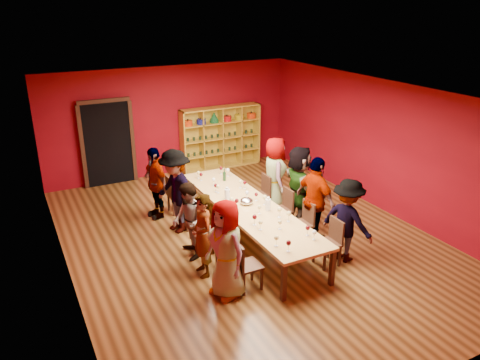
{
  "coord_description": "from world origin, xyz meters",
  "views": [
    {
      "loc": [
        -4.08,
        -7.61,
        4.64
      ],
      "look_at": [
        0.03,
        0.41,
        1.15
      ],
      "focal_mm": 35.0,
      "sensor_mm": 36.0,
      "label": 1
    }
  ],
  "objects_px": {
    "chair_person_left_2": "(210,229)",
    "chair_person_left_3": "(188,207)",
    "chair_person_right_1": "(304,221)",
    "person_left_1": "(203,236)",
    "person_left_3": "(176,191)",
    "chair_person_right_0": "(331,240)",
    "chair_person_left_0": "(244,263)",
    "spittoon_bowl": "(246,201)",
    "person_right_3": "(275,174)",
    "person_left_0": "(226,249)",
    "chair_person_right_2": "(284,207)",
    "person_right_1": "(316,200)",
    "person_left_2": "(188,221)",
    "chair_person_right_3": "(262,192)",
    "shelving_unit": "(220,134)",
    "chair_person_left_1": "(225,244)",
    "person_right_0": "(347,221)",
    "chair_person_left_4": "(174,193)",
    "tasting_table": "(248,207)",
    "person_right_2": "(299,186)",
    "person_left_4": "(155,183)",
    "wine_bottle": "(224,176)"
  },
  "relations": [
    {
      "from": "chair_person_left_2",
      "to": "chair_person_left_3",
      "type": "relative_size",
      "value": 1.0
    },
    {
      "from": "chair_person_right_1",
      "to": "person_left_1",
      "type": "bearing_deg",
      "value": -176.5
    },
    {
      "from": "person_left_3",
      "to": "chair_person_right_0",
      "type": "height_order",
      "value": "person_left_3"
    },
    {
      "from": "person_left_3",
      "to": "chair_person_left_0",
      "type": "bearing_deg",
      "value": -7.23
    },
    {
      "from": "chair_person_left_3",
      "to": "spittoon_bowl",
      "type": "height_order",
      "value": "chair_person_left_3"
    },
    {
      "from": "chair_person_left_2",
      "to": "person_right_3",
      "type": "relative_size",
      "value": 0.51
    },
    {
      "from": "person_left_0",
      "to": "chair_person_right_2",
      "type": "height_order",
      "value": "person_left_0"
    },
    {
      "from": "person_right_1",
      "to": "spittoon_bowl",
      "type": "height_order",
      "value": "person_right_1"
    },
    {
      "from": "person_left_2",
      "to": "chair_person_right_3",
      "type": "bearing_deg",
      "value": 126.36
    },
    {
      "from": "shelving_unit",
      "to": "person_right_3",
      "type": "xyz_separation_m",
      "value": [
        -0.16,
        -3.32,
        -0.11
      ]
    },
    {
      "from": "chair_person_left_1",
      "to": "shelving_unit",
      "type": "bearing_deg",
      "value": 65.85
    },
    {
      "from": "person_left_0",
      "to": "person_left_1",
      "type": "xyz_separation_m",
      "value": [
        -0.1,
        0.75,
        -0.08
      ]
    },
    {
      "from": "person_right_0",
      "to": "chair_person_right_3",
      "type": "relative_size",
      "value": 1.82
    },
    {
      "from": "chair_person_right_0",
      "to": "person_right_1",
      "type": "xyz_separation_m",
      "value": [
        0.26,
        0.88,
        0.4
      ]
    },
    {
      "from": "person_left_0",
      "to": "chair_person_left_4",
      "type": "distance_m",
      "value": 3.48
    },
    {
      "from": "chair_person_left_0",
      "to": "chair_person_left_4",
      "type": "relative_size",
      "value": 1.0
    },
    {
      "from": "person_left_1",
      "to": "spittoon_bowl",
      "type": "bearing_deg",
      "value": 125.99
    },
    {
      "from": "tasting_table",
      "to": "chair_person_left_2",
      "type": "distance_m",
      "value": 0.94
    },
    {
      "from": "person_right_2",
      "to": "person_left_2",
      "type": "bearing_deg",
      "value": 103.97
    },
    {
      "from": "person_left_0",
      "to": "chair_person_left_1",
      "type": "distance_m",
      "value": 0.89
    },
    {
      "from": "shelving_unit",
      "to": "person_left_3",
      "type": "height_order",
      "value": "person_left_3"
    },
    {
      "from": "chair_person_left_0",
      "to": "person_left_4",
      "type": "distance_m",
      "value": 3.49
    },
    {
      "from": "chair_person_left_0",
      "to": "chair_person_right_2",
      "type": "distance_m",
      "value": 2.45
    },
    {
      "from": "person_left_1",
      "to": "chair_person_left_3",
      "type": "distance_m",
      "value": 1.9
    },
    {
      "from": "chair_person_left_0",
      "to": "person_left_4",
      "type": "height_order",
      "value": "person_left_4"
    },
    {
      "from": "wine_bottle",
      "to": "person_left_2",
      "type": "bearing_deg",
      "value": -133.24
    },
    {
      "from": "chair_person_left_0",
      "to": "chair_person_right_3",
      "type": "relative_size",
      "value": 1.0
    },
    {
      "from": "shelving_unit",
      "to": "wine_bottle",
      "type": "distance_m",
      "value": 3.12
    },
    {
      "from": "tasting_table",
      "to": "person_right_1",
      "type": "xyz_separation_m",
      "value": [
        1.17,
        -0.69,
        0.2
      ]
    },
    {
      "from": "chair_person_right_3",
      "to": "person_left_1",
      "type": "bearing_deg",
      "value": -140.96
    },
    {
      "from": "person_left_0",
      "to": "person_right_1",
      "type": "distance_m",
      "value": 2.57
    },
    {
      "from": "chair_person_right_0",
      "to": "chair_person_left_1",
      "type": "bearing_deg",
      "value": 157.69
    },
    {
      "from": "chair_person_left_1",
      "to": "chair_person_left_3",
      "type": "xyz_separation_m",
      "value": [
        0.0,
        1.83,
        0.0
      ]
    },
    {
      "from": "shelving_unit",
      "to": "chair_person_right_3",
      "type": "xyz_separation_m",
      "value": [
        -0.49,
        -3.32,
        -0.49
      ]
    },
    {
      "from": "chair_person_left_2",
      "to": "chair_person_left_4",
      "type": "relative_size",
      "value": 1.0
    },
    {
      "from": "person_right_0",
      "to": "chair_person_right_3",
      "type": "height_order",
      "value": "person_right_0"
    },
    {
      "from": "person_right_3",
      "to": "chair_person_right_3",
      "type": "bearing_deg",
      "value": 107.0
    },
    {
      "from": "chair_person_left_2",
      "to": "chair_person_right_3",
      "type": "relative_size",
      "value": 1.0
    },
    {
      "from": "person_left_3",
      "to": "wine_bottle",
      "type": "distance_m",
      "value": 1.41
    },
    {
      "from": "person_right_1",
      "to": "wine_bottle",
      "type": "distance_m",
      "value": 2.36
    },
    {
      "from": "chair_person_right_3",
      "to": "spittoon_bowl",
      "type": "xyz_separation_m",
      "value": [
        -0.91,
        -0.94,
        0.32
      ]
    },
    {
      "from": "person_left_1",
      "to": "person_left_4",
      "type": "distance_m",
      "value": 2.7
    },
    {
      "from": "chair_person_right_0",
      "to": "spittoon_bowl",
      "type": "relative_size",
      "value": 3.27
    },
    {
      "from": "chair_person_left_4",
      "to": "chair_person_right_0",
      "type": "distance_m",
      "value": 3.9
    },
    {
      "from": "chair_person_left_3",
      "to": "chair_person_right_1",
      "type": "distance_m",
      "value": 2.49
    },
    {
      "from": "chair_person_left_3",
      "to": "chair_person_right_1",
      "type": "bearing_deg",
      "value": -43.0
    },
    {
      "from": "chair_person_left_2",
      "to": "chair_person_right_2",
      "type": "bearing_deg",
      "value": 7.01
    },
    {
      "from": "shelving_unit",
      "to": "chair_person_right_2",
      "type": "xyz_separation_m",
      "value": [
        -0.49,
        -4.25,
        -0.49
      ]
    },
    {
      "from": "shelving_unit",
      "to": "chair_person_left_4",
      "type": "relative_size",
      "value": 2.7
    },
    {
      "from": "person_left_3",
      "to": "person_right_3",
      "type": "distance_m",
      "value": 2.41
    }
  ]
}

